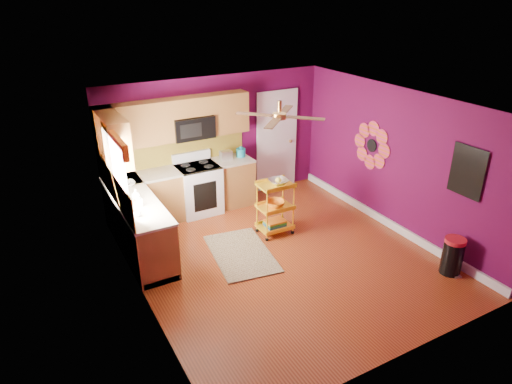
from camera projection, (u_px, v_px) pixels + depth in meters
ground at (283, 257)px, 7.36m from camera, size 5.00×5.00×0.00m
room_envelope at (287, 162)px, 6.70m from camera, size 4.54×5.04×2.52m
lower_cabinets at (164, 207)px, 8.04m from camera, size 2.81×2.31×0.94m
electric_range at (198, 188)px, 8.65m from camera, size 0.76×0.66×1.13m
upper_cabinetry at (157, 126)px, 7.80m from camera, size 2.80×2.30×1.26m
left_window at (115, 159)px, 6.51m from camera, size 0.08×1.35×1.08m
panel_door at (276, 142)px, 9.50m from camera, size 0.95×0.11×2.15m
right_wall_art at (411, 156)px, 7.48m from camera, size 0.04×2.74×1.04m
ceiling_fan at (280, 115)px, 6.57m from camera, size 1.01×1.01×0.26m
shag_rug at (241, 253)px, 7.44m from camera, size 1.10×1.58×0.02m
rolling_cart at (276, 205)px, 7.86m from camera, size 0.59×0.43×1.05m
trash_can at (453, 256)px, 6.85m from camera, size 0.39×0.39×0.59m
teal_kettle at (241, 152)px, 8.90m from camera, size 0.18×0.18×0.21m
toaster at (226, 155)px, 8.72m from camera, size 0.22×0.15×0.18m
soap_bottle_a at (139, 200)px, 6.90m from camera, size 0.08×0.09×0.19m
soap_bottle_b at (136, 194)px, 7.11m from camera, size 0.14×0.14×0.18m
counter_dish at (127, 184)px, 7.62m from camera, size 0.27×0.27×0.07m
counter_cup at (138, 214)px, 6.61m from camera, size 0.11×0.11×0.09m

